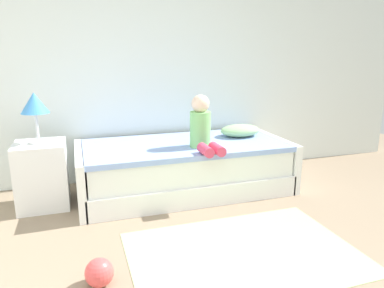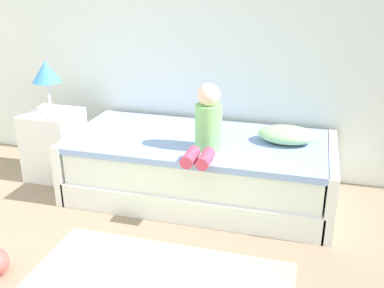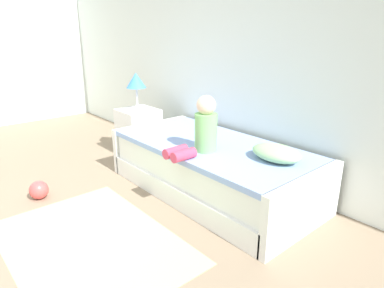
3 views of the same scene
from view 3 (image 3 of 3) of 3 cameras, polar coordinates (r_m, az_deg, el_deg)
wall_rear at (r=3.84m, az=4.80°, el=17.50°), size 7.20×0.10×2.90m
bed at (r=3.31m, az=3.29°, el=-4.09°), size 2.11×1.00×0.50m
nightstand at (r=4.31m, az=-9.04°, el=1.93°), size 0.44×0.44×0.60m
table_lamp at (r=4.18m, az=-9.48°, el=10.32°), size 0.24×0.24×0.45m
child_figure at (r=2.93m, az=1.68°, el=2.45°), size 0.20×0.51×0.50m
pillow at (r=2.86m, az=14.12°, el=-1.46°), size 0.44×0.30×0.13m
toy_ball at (r=3.53m, az=-24.58°, el=-7.12°), size 0.18×0.18×0.18m
area_rug at (r=2.75m, az=-16.85°, el=-15.74°), size 1.60×1.10×0.01m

